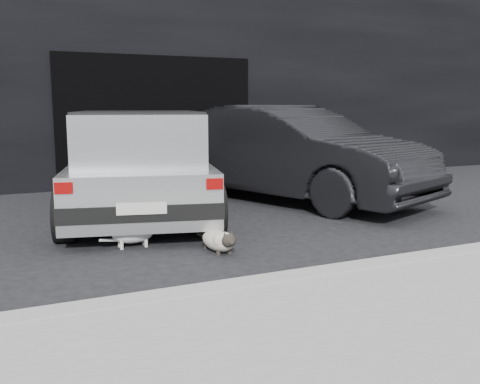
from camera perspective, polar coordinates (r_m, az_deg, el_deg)
name	(u,v)px	position (r m, az deg, el deg)	size (l,w,h in m)	color
ground	(171,230)	(7.07, -7.40, -4.05)	(80.00, 80.00, 0.00)	black
building_facade	(132,67)	(12.97, -11.43, 12.93)	(34.00, 4.00, 5.00)	black
garage_opening	(158,121)	(11.00, -8.79, 7.45)	(4.00, 0.10, 2.60)	black
curb	(354,271)	(5.23, 12.11, -8.24)	(18.00, 0.25, 0.12)	gray
sidewalk	(452,316)	(4.39, 21.70, -12.21)	(18.00, 2.20, 0.11)	gray
silver_hatchback	(140,160)	(7.89, -10.66, 3.41)	(2.82, 4.48, 1.53)	#BBBDC0
second_car	(290,153)	(9.18, 5.37, 4.15)	(1.72, 4.93, 1.62)	black
cat_siamese	(220,241)	(5.95, -2.19, -5.21)	(0.30, 0.84, 0.29)	beige
cat_white	(136,233)	(6.28, -11.08, -4.32)	(0.71, 0.25, 0.33)	silver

